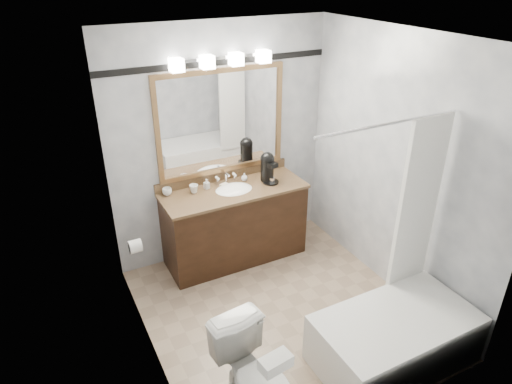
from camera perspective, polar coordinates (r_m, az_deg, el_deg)
room at (r=3.77m, az=3.59°, el=-0.41°), size 2.42×2.62×2.52m
vanity at (r=4.96m, az=-2.69°, el=-3.86°), size 1.53×0.58×0.97m
mirror at (r=4.73m, az=-4.34°, el=8.69°), size 1.40×0.04×1.10m
vanity_light_bar at (r=4.52m, az=-4.34°, el=16.13°), size 1.02×0.14×0.12m
accent_stripe at (r=4.59m, az=-4.67°, el=15.85°), size 2.40×0.01×0.06m
bathtub at (r=4.06m, az=17.03°, el=-16.26°), size 1.30×0.75×1.96m
tp_roll at (r=4.25m, az=-14.86°, el=-6.58°), size 0.11×0.12×0.12m
toilet at (r=3.45m, az=0.12°, el=-22.40°), size 0.48×0.76×0.73m
tissue_box at (r=3.00m, az=2.47°, el=-20.53°), size 0.22×0.14×0.08m
coffee_maker at (r=4.85m, az=1.48°, el=3.18°), size 0.17×0.22×0.33m
cup_left at (r=4.71m, az=-11.06°, el=0.05°), size 0.12×0.12×0.08m
cup_right at (r=4.71m, az=-7.78°, el=0.42°), size 0.11×0.11×0.08m
soap_bottle_a at (r=4.77m, az=-6.20°, el=1.02°), size 0.06×0.06×0.11m
soap_bottle_b at (r=4.92m, az=-1.47°, el=1.91°), size 0.09×0.09×0.09m
soap_bar at (r=4.83m, az=-4.02°, el=0.90°), size 0.09×0.07×0.03m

